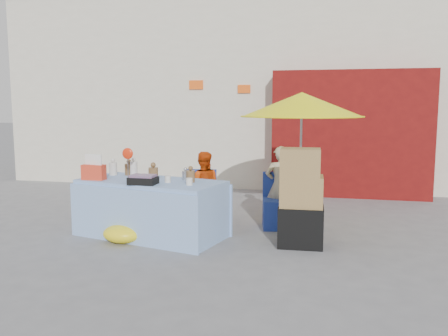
% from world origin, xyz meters
% --- Properties ---
extents(ground, '(80.00, 80.00, 0.00)m').
position_xyz_m(ground, '(0.00, 0.00, 0.00)').
color(ground, slate).
rests_on(ground, ground).
extents(backdrop, '(14.00, 8.00, 7.80)m').
position_xyz_m(backdrop, '(0.52, 7.52, 3.10)').
color(backdrop, silver).
rests_on(backdrop, ground).
extents(market_table, '(2.31, 1.48, 1.29)m').
position_xyz_m(market_table, '(-0.70, 0.38, 0.42)').
color(market_table, '#95B5EF').
rests_on(market_table, ground).
extents(chair_left, '(0.56, 0.55, 0.85)m').
position_xyz_m(chair_left, '(-0.20, 1.26, 0.26)').
color(chair_left, navy).
rests_on(chair_left, ground).
extents(chair_right, '(0.56, 0.55, 0.85)m').
position_xyz_m(chair_right, '(1.05, 1.26, 0.26)').
color(chair_right, navy).
rests_on(chair_right, ground).
extents(vendor_orange, '(0.63, 0.53, 1.15)m').
position_xyz_m(vendor_orange, '(-0.19, 1.39, 0.58)').
color(vendor_orange, '#D8430B').
rests_on(vendor_orange, ground).
extents(vendor_beige, '(0.51, 0.38, 1.26)m').
position_xyz_m(vendor_beige, '(1.06, 1.39, 0.63)').
color(vendor_beige, '#C0B088').
rests_on(vendor_beige, ground).
extents(umbrella, '(1.90, 1.90, 2.09)m').
position_xyz_m(umbrella, '(1.36, 1.54, 1.89)').
color(umbrella, gray).
rests_on(umbrella, ground).
extents(box_stack, '(0.62, 0.51, 1.32)m').
position_xyz_m(box_stack, '(1.45, 0.37, 0.61)').
color(box_stack, black).
rests_on(box_stack, ground).
extents(tarp_bundle, '(0.68, 0.60, 0.25)m').
position_xyz_m(tarp_bundle, '(-0.96, -0.03, 0.13)').
color(tarp_bundle, yellow).
rests_on(tarp_bundle, ground).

